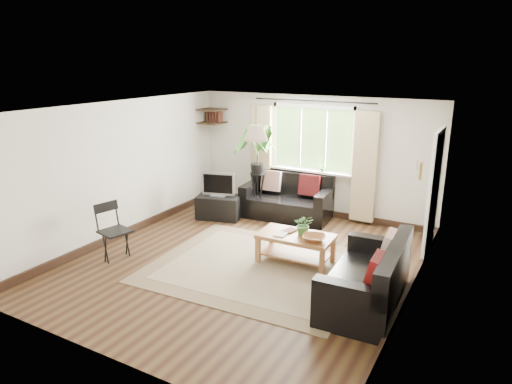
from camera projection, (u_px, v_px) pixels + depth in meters
The scene contains 24 objects.
floor at pixel (244, 262), 7.17m from camera, with size 5.50×5.50×0.00m, color black.
ceiling at pixel (242, 108), 6.49m from camera, with size 5.50×5.50×0.00m, color white.
wall_back at pixel (313, 156), 9.14m from camera, with size 5.00×0.02×2.40m, color beige.
wall_front at pixel (102, 255), 4.52m from camera, with size 5.00×0.02×2.40m, color beige.
wall_left at pixel (121, 170), 8.00m from camera, with size 0.02×5.50×2.40m, color beige.
wall_right at pixel (416, 216), 5.67m from camera, with size 0.02×5.50×2.40m, color beige.
rug at pixel (257, 267), 7.00m from camera, with size 3.10×2.66×0.02m, color #B8AE8F.
window at pixel (313, 139), 9.01m from camera, with size 2.50×0.16×2.16m, color white, non-canonical shape.
door at pixel (433, 196), 7.16m from camera, with size 0.06×0.96×2.06m, color silver.
corner_shelf at pixel (212, 116), 9.78m from camera, with size 0.50×0.50×0.34m, color black, non-canonical shape.
pendant_lamp at pixel (256, 129), 6.93m from camera, with size 0.36×0.36×0.54m, color beige, non-canonical shape.
wall_sconce at pixel (419, 168), 5.80m from camera, with size 0.12×0.12×0.28m, color beige, non-canonical shape.
sofa_back at pixel (287, 198), 9.10m from camera, with size 1.74×0.87×0.82m, color black, non-canonical shape.
sofa_right at pixel (366, 274), 5.87m from camera, with size 0.87×1.74×0.82m, color black, non-canonical shape.
coffee_table at pixel (296, 249), 7.09m from camera, with size 1.15×0.63×0.47m, color brown, non-canonical shape.
table_plant at pixel (304, 225), 6.98m from camera, with size 0.30×0.26×0.33m, color #356729.
bowl at pixel (314, 238), 6.78m from camera, with size 0.35×0.35×0.09m, color brown.
book_a at pixel (276, 233), 7.06m from camera, with size 0.17×0.23×0.02m, color silver.
book_b at pixel (285, 229), 7.23m from camera, with size 0.17×0.23×0.02m, color brown.
tv_stand at pixel (219, 207), 9.10m from camera, with size 0.85×0.48×0.46m, color black.
tv at pixel (218, 184), 8.97m from camera, with size 0.66×0.22×0.50m, color #A5A5AA, non-canonical shape.
palm_stand at pixel (258, 170), 9.20m from camera, with size 0.72×0.72×1.85m, color black, non-canonical shape.
folding_chair at pixel (115, 232), 7.16m from camera, with size 0.47×0.47×0.90m, color black, non-canonical shape.
sill_plant at pixel (322, 165), 8.96m from camera, with size 0.14×0.10×0.27m, color #2D6023.
Camera 1 is at (3.36, -5.65, 3.08)m, focal length 32.00 mm.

